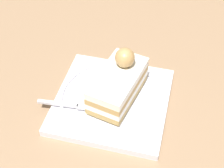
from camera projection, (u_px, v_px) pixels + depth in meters
name	position (u px, v px, depth m)	size (l,w,h in m)	color
ground_plane	(125.00, 111.00, 0.58)	(2.40, 2.40, 0.00)	#8F7052
dessert_plate	(112.00, 100.00, 0.59)	(0.20, 0.20, 0.02)	white
cake_slice	(118.00, 83.00, 0.56)	(0.13, 0.08, 0.08)	tan
fork	(73.00, 106.00, 0.56)	(0.02, 0.12, 0.00)	silver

